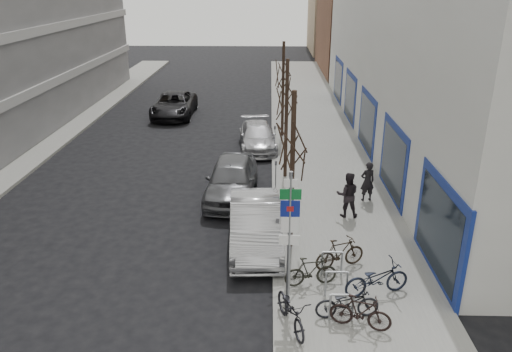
# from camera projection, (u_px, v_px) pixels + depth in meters

# --- Properties ---
(ground) EXTENTS (120.00, 120.00, 0.00)m
(ground) POSITION_uv_depth(u_px,v_px,m) (201.00, 311.00, 13.93)
(ground) COLOR black
(ground) RESTS_ON ground
(sidewalk_east) EXTENTS (5.00, 70.00, 0.15)m
(sidewalk_east) POSITION_uv_depth(u_px,v_px,m) (326.00, 178.00, 23.09)
(sidewalk_east) COLOR slate
(sidewalk_east) RESTS_ON ground
(brick_building_far) EXTENTS (12.00, 14.00, 8.00)m
(brick_building_far) POSITION_uv_depth(u_px,v_px,m) (383.00, 30.00, 49.33)
(brick_building_far) COLOR brown
(brick_building_far) RESTS_ON ground
(tan_building_far) EXTENTS (13.00, 12.00, 9.00)m
(tan_building_far) POSITION_uv_depth(u_px,v_px,m) (362.00, 15.00, 63.09)
(tan_building_far) COLOR #937A5B
(tan_building_far) RESTS_ON ground
(highway_sign_pole) EXTENTS (0.55, 0.10, 4.20)m
(highway_sign_pole) POSITION_uv_depth(u_px,v_px,m) (289.00, 234.00, 12.95)
(highway_sign_pole) COLOR gray
(highway_sign_pole) RESTS_ON ground
(bike_rack) EXTENTS (0.66, 2.26, 0.83)m
(bike_rack) POSITION_uv_depth(u_px,v_px,m) (336.00, 281.00, 14.15)
(bike_rack) COLOR gray
(bike_rack) RESTS_ON sidewalk_east
(tree_near) EXTENTS (1.80, 1.80, 5.50)m
(tree_near) POSITION_uv_depth(u_px,v_px,m) (293.00, 135.00, 15.61)
(tree_near) COLOR black
(tree_near) RESTS_ON ground
(tree_mid) EXTENTS (1.80, 1.80, 5.50)m
(tree_mid) POSITION_uv_depth(u_px,v_px,m) (287.00, 91.00, 21.66)
(tree_mid) COLOR black
(tree_mid) RESTS_ON ground
(tree_far) EXTENTS (1.80, 1.80, 5.50)m
(tree_far) POSITION_uv_depth(u_px,v_px,m) (283.00, 67.00, 27.70)
(tree_far) COLOR black
(tree_far) RESTS_ON ground
(meter_front) EXTENTS (0.10, 0.08, 1.27)m
(meter_front) POSITION_uv_depth(u_px,v_px,m) (277.00, 232.00, 16.33)
(meter_front) COLOR gray
(meter_front) RESTS_ON sidewalk_east
(meter_mid) EXTENTS (0.10, 0.08, 1.27)m
(meter_mid) POSITION_uv_depth(u_px,v_px,m) (276.00, 172.00, 21.44)
(meter_mid) COLOR gray
(meter_mid) RESTS_ON sidewalk_east
(meter_back) EXTENTS (0.10, 0.08, 1.27)m
(meter_back) POSITION_uv_depth(u_px,v_px,m) (275.00, 135.00, 26.56)
(meter_back) COLOR gray
(meter_back) RESTS_ON sidewalk_east
(bike_near_left) EXTENTS (1.13, 1.97, 1.15)m
(bike_near_left) POSITION_uv_depth(u_px,v_px,m) (291.00, 308.00, 12.87)
(bike_near_left) COLOR black
(bike_near_left) RESTS_ON sidewalk_east
(bike_near_right) EXTENTS (1.69, 0.92, 0.98)m
(bike_near_right) POSITION_uv_depth(u_px,v_px,m) (361.00, 312.00, 12.85)
(bike_near_right) COLOR black
(bike_near_right) RESTS_ON sidewalk_east
(bike_mid_curb) EXTENTS (2.05, 1.12, 1.20)m
(bike_mid_curb) POSITION_uv_depth(u_px,v_px,m) (377.00, 276.00, 14.22)
(bike_mid_curb) COLOR black
(bike_mid_curb) RESTS_ON sidewalk_east
(bike_mid_inner) EXTENTS (1.67, 0.79, 0.97)m
(bike_mid_inner) POSITION_uv_depth(u_px,v_px,m) (311.00, 271.00, 14.67)
(bike_mid_inner) COLOR black
(bike_mid_inner) RESTS_ON sidewalk_east
(bike_far_curb) EXTENTS (1.78, 0.72, 1.06)m
(bike_far_curb) POSITION_uv_depth(u_px,v_px,m) (347.00, 300.00, 13.25)
(bike_far_curb) COLOR black
(bike_far_curb) RESTS_ON sidewalk_east
(bike_far_inner) EXTENTS (1.78, 1.13, 1.04)m
(bike_far_inner) POSITION_uv_depth(u_px,v_px,m) (340.00, 253.00, 15.58)
(bike_far_inner) COLOR black
(bike_far_inner) RESTS_ON sidewalk_east
(parked_car_front) EXTENTS (1.99, 4.98, 1.61)m
(parked_car_front) POSITION_uv_depth(u_px,v_px,m) (255.00, 224.00, 17.11)
(parked_car_front) COLOR #B0B0B6
(parked_car_front) RESTS_ON ground
(parked_car_mid) EXTENTS (2.22, 5.04, 1.69)m
(parked_car_mid) POSITION_uv_depth(u_px,v_px,m) (232.00, 179.00, 20.90)
(parked_car_mid) COLOR #515156
(parked_car_mid) RESTS_ON ground
(parked_car_back) EXTENTS (2.34, 4.84, 1.36)m
(parked_car_back) POSITION_uv_depth(u_px,v_px,m) (258.00, 137.00, 27.11)
(parked_car_back) COLOR #A7A7AC
(parked_car_back) RESTS_ON ground
(lane_car) EXTENTS (2.64, 5.63, 1.56)m
(lane_car) POSITION_uv_depth(u_px,v_px,m) (174.00, 105.00, 33.62)
(lane_car) COLOR black
(lane_car) RESTS_ON ground
(pedestrian_near) EXTENTS (0.69, 0.54, 1.67)m
(pedestrian_near) POSITION_uv_depth(u_px,v_px,m) (367.00, 182.00, 20.26)
(pedestrian_near) COLOR black
(pedestrian_near) RESTS_ON sidewalk_east
(pedestrian_far) EXTENTS (0.68, 0.48, 1.79)m
(pedestrian_far) POSITION_uv_depth(u_px,v_px,m) (348.00, 194.00, 18.88)
(pedestrian_far) COLOR black
(pedestrian_far) RESTS_ON sidewalk_east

